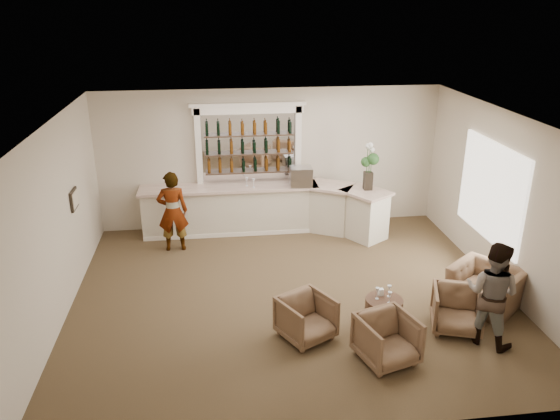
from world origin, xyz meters
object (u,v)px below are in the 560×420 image
Objects in this scene: armchair_far at (486,287)px; flower_vase at (369,163)px; armchair_center at (387,339)px; guest at (492,294)px; espresso_machine at (301,177)px; cocktail_table at (383,312)px; armchair_right at (457,310)px; sommelier at (173,211)px; bar_counter at (266,209)px; armchair_left at (306,318)px.

flower_vase is (-1.29, 3.30, 1.38)m from armchair_far.
flower_vase is (0.95, 4.63, 1.38)m from armchair_center.
armchair_center is 0.73× the size of armchair_far.
armchair_far is 3.80m from flower_vase.
guest reaches higher than espresso_machine.
flower_vase is at bearing 79.13° from cocktail_table.
armchair_right is 0.71× the size of armchair_far.
guest reaches higher than armchair_far.
guest is 5.32m from espresso_machine.
sommelier is 1.03× the size of guest.
armchair_center is 5.20m from espresso_machine.
cocktail_table is at bearing 134.56° from sommelier.
armchair_right is (2.73, -4.46, -0.21)m from bar_counter.
armchair_far is (0.49, 1.04, -0.50)m from guest.
sommelier reaches higher than bar_counter.
flower_vase reaches higher than armchair_right.
espresso_machine is at bearing 132.16° from armchair_right.
guest is at bearing -37.80° from armchair_left.
sommelier is 4.45m from flower_vase.
guest is (1.51, -0.65, 0.62)m from cocktail_table.
espresso_machine is (-2.75, 3.75, 0.99)m from armchair_far.
bar_counter is 5.22m from armchair_far.
guest is 4.50m from flower_vase.
armchair_right is 1.61× the size of espresso_machine.
armchair_center is at bearing -135.79° from armchair_right.
flower_vase is (2.27, -0.50, 1.18)m from bar_counter.
armchair_far is (2.00, 0.39, 0.12)m from cocktail_table.
sommelier reaches higher than armchair_far.
armchair_far is (2.24, 1.33, -0.01)m from armchair_center.
bar_counter reaches higher than armchair_far.
armchair_center is at bearing -98.04° from armchair_far.
armchair_right is at bearing -90.61° from armchair_far.
bar_counter reaches higher than armchair_left.
guest is at bearing -62.79° from espresso_machine.
armchair_left is (-2.86, 0.46, -0.51)m from guest.
armchair_left is 0.97× the size of armchair_center.
bar_counter is at bearing 167.48° from flower_vase.
armchair_left is at bearing -117.99° from flower_vase.
sommelier is 2.24× the size of armchair_left.
armchair_left reaches higher than cocktail_table.
armchair_center reaches higher than armchair_right.
guest reaches higher than cocktail_table.
flower_vase is (1.46, -0.44, 0.39)m from espresso_machine.
sommelier is at bearing -161.24° from bar_counter.
armchair_far is (3.56, -3.80, -0.20)m from bar_counter.
bar_counter is at bearing -175.60° from armchair_far.
cocktail_table is 0.55× the size of armchair_far.
bar_counter is 3.28× the size of guest.
armchair_far reaches higher than armchair_left.
flower_vase reaches higher than bar_counter.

